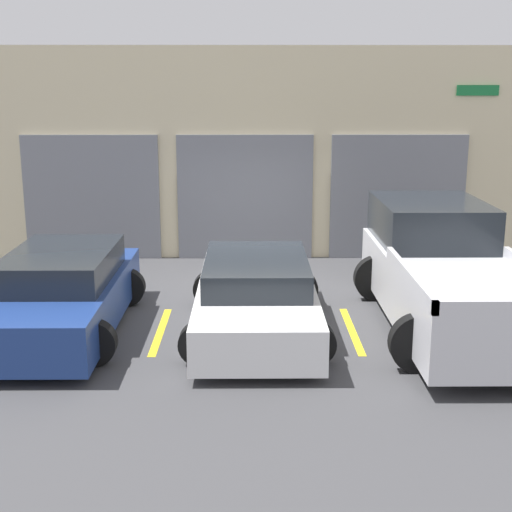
{
  "coord_description": "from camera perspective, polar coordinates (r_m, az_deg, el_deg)",
  "views": [
    {
      "loc": [
        -0.11,
        -12.57,
        3.82
      ],
      "look_at": [
        0.0,
        -1.4,
        1.1
      ],
      "focal_mm": 50.0,
      "sensor_mm": 36.0,
      "label": 1
    }
  ],
  "objects": [
    {
      "name": "ground_plane",
      "position": [
        13.14,
        -0.06,
        -3.22
      ],
      "size": [
        28.0,
        28.0,
        0.0
      ],
      "primitive_type": "plane",
      "color": "#3D3D3F"
    },
    {
      "name": "shophouse_building",
      "position": [
        15.93,
        -0.19,
        8.07
      ],
      "size": [
        17.37,
        0.68,
        4.6
      ],
      "color": "beige",
      "rests_on": "ground"
    },
    {
      "name": "pickup_truck",
      "position": [
        11.82,
        14.88,
        -1.3
      ],
      "size": [
        2.52,
        5.29,
        1.85
      ],
      "color": "silver",
      "rests_on": "ground"
    },
    {
      "name": "sedan_white",
      "position": [
        11.19,
        0.02,
        -3.27
      ],
      "size": [
        2.2,
        4.37,
        1.17
      ],
      "color": "white",
      "rests_on": "ground"
    },
    {
      "name": "sedan_side",
      "position": [
        11.55,
        -15.23,
        -2.93
      ],
      "size": [
        2.18,
        4.44,
        1.29
      ],
      "color": "navy",
      "rests_on": "ground"
    },
    {
      "name": "parking_stripe_left",
      "position": [
        11.42,
        -7.65,
        -5.96
      ],
      "size": [
        0.12,
        2.2,
        0.01
      ],
      "primitive_type": "cube",
      "color": "gold",
      "rests_on": "ground"
    },
    {
      "name": "parking_stripe_centre",
      "position": [
        11.45,
        7.68,
        -5.91
      ],
      "size": [
        0.12,
        2.2,
        0.01
      ],
      "primitive_type": "cube",
      "color": "gold",
      "rests_on": "ground"
    }
  ]
}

